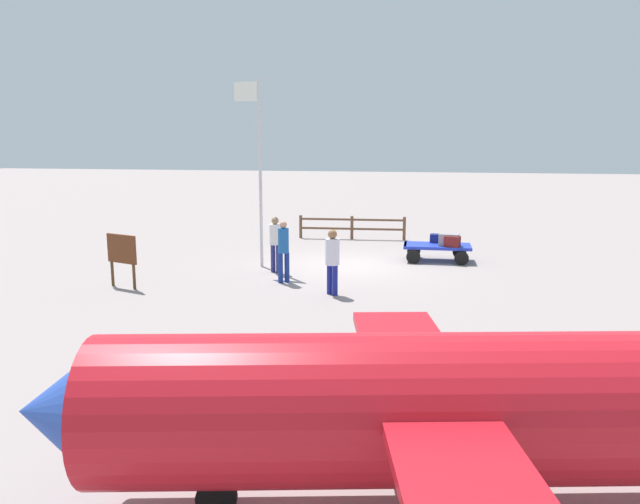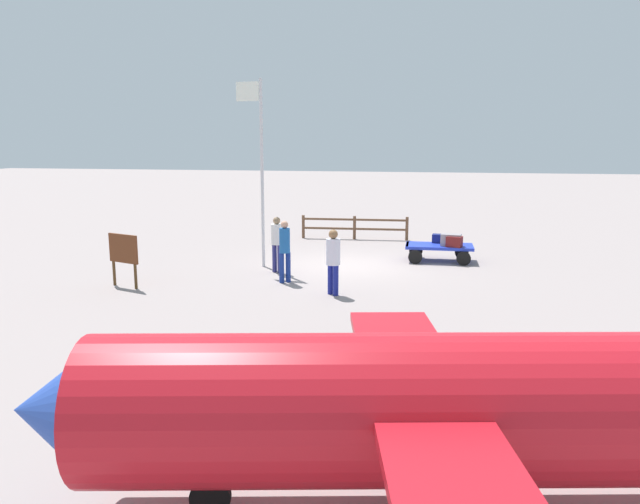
% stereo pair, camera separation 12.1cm
% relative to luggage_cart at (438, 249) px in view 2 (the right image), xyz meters
% --- Properties ---
extents(ground_plane, '(120.00, 120.00, 0.00)m').
position_rel_luggage_cart_xyz_m(ground_plane, '(2.79, 1.27, -0.43)').
color(ground_plane, gray).
extents(luggage_cart, '(2.22, 1.31, 0.55)m').
position_rel_luggage_cart_xyz_m(luggage_cart, '(0.00, 0.00, 0.00)').
color(luggage_cart, '#2137C8').
rests_on(luggage_cart, ground).
extents(suitcase_navy, '(0.58, 0.38, 0.28)m').
position_rel_luggage_cart_xyz_m(suitcase_navy, '(-0.06, -0.43, 0.27)').
color(suitcase_navy, navy).
rests_on(suitcase_navy, luggage_cart).
extents(suitcase_tan, '(0.56, 0.49, 0.34)m').
position_rel_luggage_cart_xyz_m(suitcase_tan, '(-0.50, 0.31, 0.30)').
color(suitcase_tan, maroon).
rests_on(suitcase_tan, luggage_cart).
extents(suitcase_olive, '(0.69, 0.48, 0.39)m').
position_rel_luggage_cart_xyz_m(suitcase_olive, '(-0.40, 0.15, 0.32)').
color(suitcase_olive, gray).
rests_on(suitcase_olive, luggage_cart).
extents(worker_lead, '(0.42, 0.42, 1.76)m').
position_rel_luggage_cart_xyz_m(worker_lead, '(4.22, 3.96, 0.57)').
color(worker_lead, navy).
rests_on(worker_lead, ground).
extents(worker_trailing, '(0.51, 0.51, 1.72)m').
position_rel_luggage_cart_xyz_m(worker_trailing, '(2.65, 5.06, 0.59)').
color(worker_trailing, navy).
rests_on(worker_trailing, ground).
extents(worker_supervisor, '(0.46, 0.46, 1.70)m').
position_rel_luggage_cart_xyz_m(worker_supervisor, '(4.79, 2.74, 0.58)').
color(worker_supervisor, navy).
rests_on(worker_supervisor, ground).
extents(airplane_near, '(7.77, 5.69, 3.20)m').
position_rel_luggage_cart_xyz_m(airplane_near, '(0.41, 14.12, 0.80)').
color(airplane_near, red).
rests_on(airplane_near, ground).
extents(flagpole, '(0.84, 0.11, 5.81)m').
position_rel_luggage_cart_xyz_m(flagpole, '(5.53, 1.97, 2.94)').
color(flagpole, silver).
rests_on(flagpole, ground).
extents(signboard, '(1.01, 0.39, 1.46)m').
position_rel_luggage_cart_xyz_m(signboard, '(8.38, 5.36, 0.53)').
color(signboard, '#4C3319').
rests_on(signboard, ground).
extents(wooden_fence, '(4.34, 0.38, 0.94)m').
position_rel_luggage_cart_xyz_m(wooden_fence, '(3.38, -3.96, 0.13)').
color(wooden_fence, brown).
rests_on(wooden_fence, ground).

